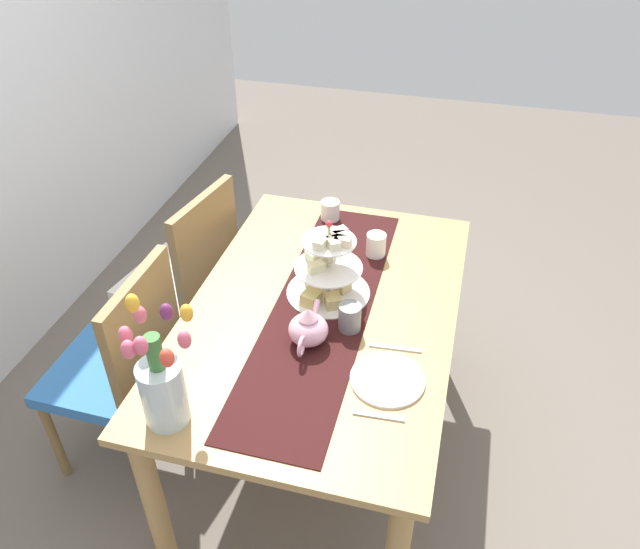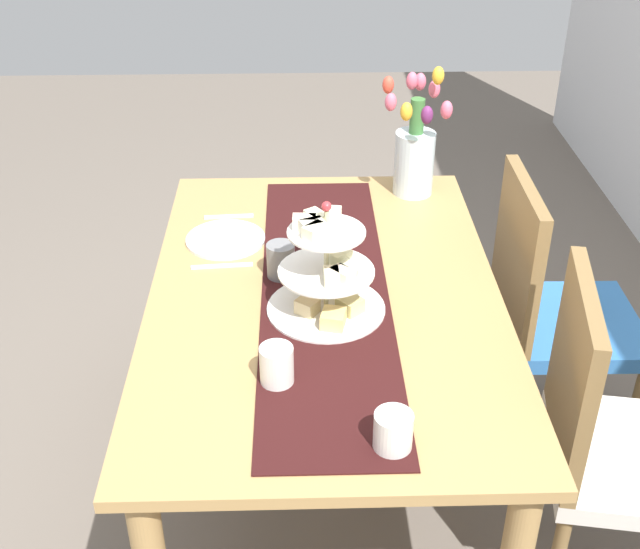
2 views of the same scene
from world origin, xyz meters
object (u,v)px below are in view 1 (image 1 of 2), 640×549
object	(u,v)px
dining_table	(322,331)
knife_left	(395,348)
fork_left	(379,416)
chair_right	(188,274)
tulip_vase	(162,382)
dinner_plate_left	(387,379)
chair_left	(123,364)
mug_white_text	(376,245)
teapot	(308,329)
cream_jug	(330,211)
tiered_cake_stand	(327,272)
mug_grey	(350,317)

from	to	relation	value
dining_table	knife_left	xyz separation A→B (m)	(-0.14, -0.28, 0.11)
fork_left	chair_right	bearing A→B (deg)	52.05
tulip_vase	dinner_plate_left	bearing A→B (deg)	-62.56
chair_left	knife_left	xyz separation A→B (m)	(0.10, -0.97, 0.22)
dinner_plate_left	mug_white_text	bearing A→B (deg)	13.89
teapot	fork_left	distance (m)	0.38
cream_jug	chair_left	bearing A→B (deg)	145.06
chair_right	dinner_plate_left	distance (m)	1.17
dining_table	cream_jug	bearing A→B (deg)	11.49
dinner_plate_left	tulip_vase	bearing A→B (deg)	117.44
chair_left	tiered_cake_stand	distance (m)	0.82
tulip_vase	cream_jug	xyz separation A→B (m)	(1.16, -0.18, -0.10)
chair_left	tulip_vase	world-z (taller)	tulip_vase
dining_table	fork_left	distance (m)	0.52
chair_right	mug_grey	world-z (taller)	chair_right
tiered_cake_stand	chair_right	bearing A→B (deg)	70.23
chair_left	knife_left	bearing A→B (deg)	-84.03
dinner_plate_left	fork_left	xyz separation A→B (m)	(-0.15, 0.00, -0.00)
mug_white_text	chair_left	bearing A→B (deg)	126.79
dining_table	mug_white_text	xyz separation A→B (m)	(0.36, -0.12, 0.16)
tulip_vase	mug_white_text	xyz separation A→B (m)	(0.95, -0.42, -0.10)
fork_left	tulip_vase	bearing A→B (deg)	105.08
teapot	fork_left	bearing A→B (deg)	-131.50
dinner_plate_left	knife_left	bearing A→B (deg)	0.00
chair_left	fork_left	distance (m)	1.01
tiered_cake_stand	mug_grey	bearing A→B (deg)	-143.86
dining_table	tiered_cake_stand	bearing A→B (deg)	2.59
dinner_plate_left	chair_right	bearing A→B (deg)	57.79
chair_left	dinner_plate_left	distance (m)	0.99
dinner_plate_left	knife_left	size ratio (longest dim) A/B	1.35
teapot	knife_left	world-z (taller)	teapot
dining_table	chair_right	world-z (taller)	chair_right
mug_grey	teapot	bearing A→B (deg)	130.50
chair_right	knife_left	distance (m)	1.10
tiered_cake_stand	dining_table	bearing A→B (deg)	-177.41
dining_table	knife_left	bearing A→B (deg)	-116.42
teapot	tulip_vase	distance (m)	0.51
dinner_plate_left	fork_left	distance (m)	0.15
cream_jug	tiered_cake_stand	bearing A→B (deg)	-167.12
chair_left	chair_right	world-z (taller)	same
mug_grey	knife_left	bearing A→B (deg)	-108.72
chair_right	tiered_cake_stand	size ratio (longest dim) A/B	2.99
dinner_plate_left	mug_white_text	world-z (taller)	mug_white_text
teapot	cream_jug	bearing A→B (deg)	8.79
mug_white_text	fork_left	bearing A→B (deg)	-168.58
dining_table	tiered_cake_stand	distance (m)	0.22
tiered_cake_stand	tulip_vase	distance (m)	0.73
cream_jug	mug_grey	world-z (taller)	mug_grey
cream_jug	dinner_plate_left	size ratio (longest dim) A/B	0.37
dining_table	tulip_vase	size ratio (longest dim) A/B	3.35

